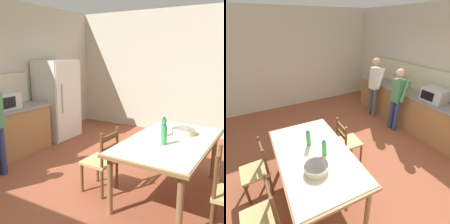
{
  "view_description": "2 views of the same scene",
  "coord_description": "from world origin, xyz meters",
  "views": [
    {
      "loc": [
        -2.89,
        -1.76,
        1.89
      ],
      "look_at": [
        0.12,
        -0.02,
        1.1
      ],
      "focal_mm": 42.0,
      "sensor_mm": 36.0,
      "label": 1
    },
    {
      "loc": [
        2.24,
        -1.43,
        2.5
      ],
      "look_at": [
        -0.25,
        -0.06,
        1.02
      ],
      "focal_mm": 28.0,
      "sensor_mm": 36.0,
      "label": 2
    }
  ],
  "objects": [
    {
      "name": "ground_plane",
      "position": [
        0.0,
        0.0,
        0.0
      ],
      "size": [
        8.32,
        8.32,
        0.0
      ],
      "primitive_type": "plane",
      "color": "brown"
    },
    {
      "name": "chair_side_far_left",
      "position": [
        -0.06,
        0.04,
        0.44
      ],
      "size": [
        0.44,
        0.43,
        0.91
      ],
      "rotation": [
        0.0,
        0.0,
        3.08
      ],
      "color": "brown",
      "rests_on": "ground"
    },
    {
      "name": "bottle_off_centre",
      "position": [
        0.42,
        -0.65,
        0.9
      ],
      "size": [
        0.07,
        0.07,
        0.27
      ],
      "color": "green",
      "rests_on": "dining_table"
    },
    {
      "name": "serving_bowl",
      "position": [
        0.65,
        -0.87,
        0.83
      ],
      "size": [
        0.32,
        0.32,
        0.09
      ],
      "color": "beige",
      "rests_on": "dining_table"
    },
    {
      "name": "refrigerator",
      "position": [
        1.49,
        2.19,
        0.87
      ],
      "size": [
        0.84,
        0.73,
        1.74
      ],
      "color": "silver",
      "rests_on": "ground"
    },
    {
      "name": "microwave",
      "position": [
        0.1,
        2.21,
        1.05
      ],
      "size": [
        0.5,
        0.39,
        0.3
      ],
      "color": "#B2B7BC",
      "rests_on": "kitchen_counter"
    },
    {
      "name": "wall_right",
      "position": [
        3.26,
        0.0,
        1.45
      ],
      "size": [
        0.12,
        5.2,
        2.9
      ],
      "primitive_type": "cube",
      "color": "beige",
      "rests_on": "ground"
    },
    {
      "name": "dining_table",
      "position": [
        0.33,
        -0.78,
        0.7
      ],
      "size": [
        1.88,
        1.1,
        0.78
      ],
      "rotation": [
        0.0,
        0.0,
        -0.04
      ],
      "color": "olive",
      "rests_on": "ground"
    },
    {
      "name": "bottle_near_centre",
      "position": [
        0.1,
        -0.77,
        0.9
      ],
      "size": [
        0.07,
        0.07,
        0.27
      ],
      "color": "green",
      "rests_on": "dining_table"
    }
  ]
}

